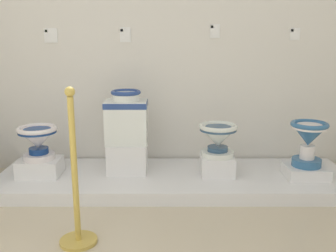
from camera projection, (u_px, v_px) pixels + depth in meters
name	position (u px, v px, depth m)	size (l,w,h in m)	color
wall_back	(172.00, 15.00, 3.67)	(4.13, 0.06, 3.07)	silver
display_platform	(173.00, 180.00, 3.51)	(3.19, 0.91, 0.11)	white
plinth_block_pale_glazed	(39.00, 167.00, 3.45)	(0.37, 0.29, 0.15)	white
antique_toilet_pale_glazed	(37.00, 139.00, 3.39)	(0.35, 0.35, 0.30)	white
plinth_block_tall_cobalt	(127.00, 157.00, 3.54)	(0.35, 0.30, 0.27)	white
antique_toilet_tall_cobalt	(125.00, 117.00, 3.45)	(0.38, 0.27, 0.49)	white
plinth_block_squat_floral	(216.00, 165.00, 3.47)	(0.30, 0.28, 0.18)	white
antique_toilet_squat_floral	(217.00, 137.00, 3.41)	(0.35, 0.35, 0.29)	white
plinth_block_slender_white	(305.00, 171.00, 3.42)	(0.36, 0.30, 0.10)	white
antique_toilet_slender_white	(307.00, 138.00, 3.35)	(0.32, 0.32, 0.40)	#336697
info_placard_first	(50.00, 35.00, 3.67)	(0.13, 0.01, 0.14)	white
info_placard_second	(124.00, 35.00, 3.67)	(0.10, 0.01, 0.14)	white
info_placard_third	(214.00, 31.00, 3.67)	(0.09, 0.01, 0.13)	white
info_placard_fourth	(294.00, 34.00, 3.68)	(0.09, 0.01, 0.12)	white
stanchion_post_near_left	(75.00, 198.00, 2.48)	(0.25, 0.25, 1.04)	gold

